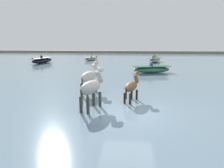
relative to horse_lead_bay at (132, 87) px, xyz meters
name	(u,v)px	position (x,y,z in m)	size (l,w,h in m)	color
ground_plane	(128,117)	(-0.17, -1.49, -1.05)	(120.00, 120.00, 0.00)	#756B56
water_surface	(129,75)	(-0.17, 8.51, -0.90)	(90.00, 90.00, 0.29)	slate
horse_lead_bay	(132,87)	(0.00, 0.00, 0.00)	(0.93, 1.60, 1.77)	brown
horse_trailing_grey	(91,88)	(-1.84, -1.30, 0.22)	(1.04, 1.96, 2.15)	gray
horse_flank_pinto	(89,77)	(-2.48, 1.34, 0.22)	(0.97, 1.97, 2.15)	beige
boat_mid_channel	(152,70)	(2.03, 9.26, -0.42)	(3.84, 2.01, 1.14)	#337556
boat_distant_west	(155,60)	(3.54, 18.91, -0.43)	(2.60, 3.60, 1.11)	#B2AD9E
boat_far_offshore	(91,59)	(-6.24, 20.71, -0.51)	(2.18, 2.53, 0.96)	#B2AD9E
boat_near_starboard	(42,61)	(-12.28, 16.31, -0.39)	(2.28, 3.95, 1.21)	black
far_shoreline	(130,52)	(-0.17, 39.68, -0.62)	(80.00, 2.40, 0.85)	gray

